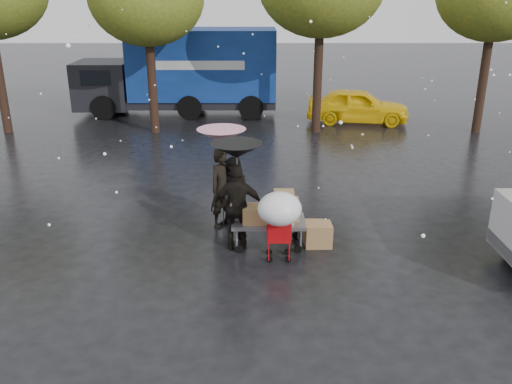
{
  "coord_description": "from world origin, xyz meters",
  "views": [
    {
      "loc": [
        0.22,
        -9.75,
        5.05
      ],
      "look_at": [
        0.24,
        1.0,
        0.99
      ],
      "focal_mm": 38.0,
      "sensor_mm": 36.0,
      "label": 1
    }
  ],
  "objects_px": {
    "shopping_cart": "(280,212)",
    "blue_truck": "(183,72)",
    "vendor_cart": "(273,214)",
    "yellow_taxi": "(358,106)",
    "person_black": "(238,207)",
    "person_pink": "(223,188)"
  },
  "relations": [
    {
      "from": "shopping_cart",
      "to": "blue_truck",
      "type": "relative_size",
      "value": 0.18
    },
    {
      "from": "vendor_cart",
      "to": "yellow_taxi",
      "type": "height_order",
      "value": "yellow_taxi"
    },
    {
      "from": "shopping_cart",
      "to": "blue_truck",
      "type": "xyz_separation_m",
      "value": [
        -3.45,
        13.47,
        0.69
      ]
    },
    {
      "from": "person_black",
      "to": "yellow_taxi",
      "type": "height_order",
      "value": "person_black"
    },
    {
      "from": "yellow_taxi",
      "to": "person_pink",
      "type": "bearing_deg",
      "value": 162.55
    },
    {
      "from": "person_black",
      "to": "yellow_taxi",
      "type": "xyz_separation_m",
      "value": [
        4.44,
        11.18,
        -0.24
      ]
    },
    {
      "from": "person_black",
      "to": "person_pink",
      "type": "bearing_deg",
      "value": -76.2
    },
    {
      "from": "vendor_cart",
      "to": "yellow_taxi",
      "type": "xyz_separation_m",
      "value": [
        3.73,
        11.07,
        -0.05
      ]
    },
    {
      "from": "person_pink",
      "to": "shopping_cart",
      "type": "bearing_deg",
      "value": -98.09
    },
    {
      "from": "shopping_cart",
      "to": "person_black",
      "type": "bearing_deg",
      "value": 142.91
    },
    {
      "from": "blue_truck",
      "to": "yellow_taxi",
      "type": "distance_m",
      "value": 7.34
    },
    {
      "from": "vendor_cart",
      "to": "blue_truck",
      "type": "distance_m",
      "value": 13.21
    },
    {
      "from": "blue_truck",
      "to": "vendor_cart",
      "type": "bearing_deg",
      "value": -75.3
    },
    {
      "from": "blue_truck",
      "to": "shopping_cart",
      "type": "bearing_deg",
      "value": -75.64
    },
    {
      "from": "vendor_cart",
      "to": "person_pink",
      "type": "bearing_deg",
      "value": 136.07
    },
    {
      "from": "person_pink",
      "to": "person_black",
      "type": "height_order",
      "value": "person_black"
    },
    {
      "from": "vendor_cart",
      "to": "shopping_cart",
      "type": "height_order",
      "value": "shopping_cart"
    },
    {
      "from": "person_pink",
      "to": "yellow_taxi",
      "type": "distance_m",
      "value": 11.13
    },
    {
      "from": "shopping_cart",
      "to": "yellow_taxi",
      "type": "height_order",
      "value": "shopping_cart"
    },
    {
      "from": "person_black",
      "to": "yellow_taxi",
      "type": "relative_size",
      "value": 0.46
    },
    {
      "from": "person_pink",
      "to": "person_black",
      "type": "distance_m",
      "value": 1.2
    },
    {
      "from": "person_black",
      "to": "blue_truck",
      "type": "xyz_separation_m",
      "value": [
        -2.63,
        12.85,
        0.84
      ]
    }
  ]
}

